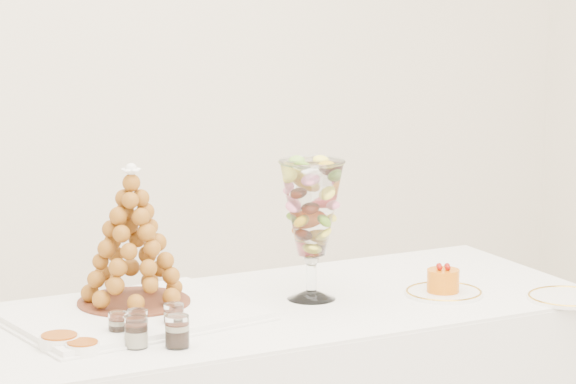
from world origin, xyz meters
TOP-DOWN VIEW (x-y plane):
  - lace_tray at (-0.35, 0.21)m, footprint 0.64×0.52m
  - macaron_vase at (0.14, 0.18)m, footprint 0.17×0.17m
  - cake_plate at (0.48, 0.06)m, footprint 0.21×0.21m
  - spare_plate at (0.75, -0.13)m, footprint 0.21×0.21m
  - verrine_a at (-0.44, 0.06)m, footprint 0.06×0.06m
  - verrine_b at (-0.40, 0.04)m, footprint 0.06×0.06m
  - verrine_c at (-0.29, 0.06)m, footprint 0.06×0.06m
  - verrine_d at (-0.42, -0.03)m, footprint 0.07×0.07m
  - verrine_e at (-0.34, -0.07)m, footprint 0.07×0.07m
  - ramekin_back at (-0.59, 0.04)m, footprint 0.10×0.10m
  - ramekin_front at (-0.55, -0.02)m, footprint 0.08×0.08m
  - croquembouche at (-0.32, 0.28)m, footprint 0.29×0.29m
  - mousse_cake at (0.47, 0.05)m, footprint 0.09×0.09m

SIDE VIEW (x-z plane):
  - spare_plate at x=0.75m, z-range 0.68..0.69m
  - cake_plate at x=0.48m, z-range 0.68..0.69m
  - lace_tray at x=-0.35m, z-range 0.68..0.70m
  - ramekin_front at x=-0.55m, z-range 0.68..0.70m
  - ramekin_back at x=-0.59m, z-range 0.68..0.71m
  - verrine_a at x=-0.44m, z-range 0.68..0.74m
  - verrine_c at x=-0.29m, z-range 0.68..0.75m
  - verrine_b at x=-0.40m, z-range 0.68..0.75m
  - verrine_d at x=-0.42m, z-range 0.68..0.75m
  - verrine_e at x=-0.34m, z-range 0.68..0.76m
  - mousse_cake at x=0.47m, z-range 0.68..0.76m
  - croquembouche at x=-0.32m, z-range 0.69..1.06m
  - macaron_vase at x=0.14m, z-range 0.73..1.10m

